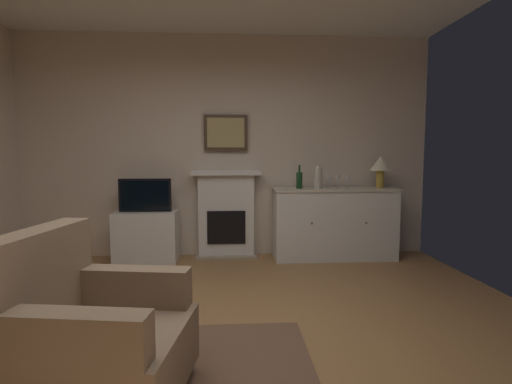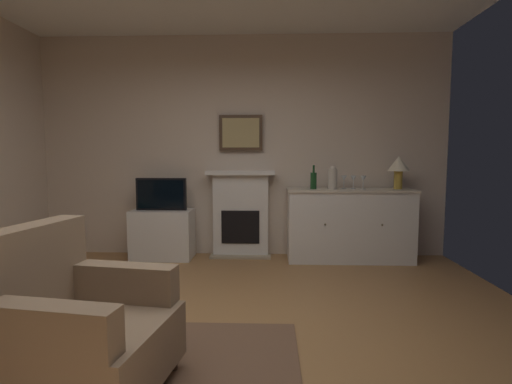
# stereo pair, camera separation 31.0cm
# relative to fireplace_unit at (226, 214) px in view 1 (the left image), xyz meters

# --- Properties ---
(ground_plane) EXTENTS (5.26, 5.34, 0.10)m
(ground_plane) POSITION_rel_fireplace_unit_xyz_m (-0.01, -2.51, -0.60)
(ground_plane) COLOR #9E7042
(ground_plane) RESTS_ON ground
(wall_rear) EXTENTS (5.26, 0.06, 2.81)m
(wall_rear) POSITION_rel_fireplace_unit_xyz_m (-0.01, 0.13, 0.86)
(wall_rear) COLOR beige
(wall_rear) RESTS_ON ground_plane
(fireplace_unit) EXTENTS (0.87, 0.30, 1.10)m
(fireplace_unit) POSITION_rel_fireplace_unit_xyz_m (0.00, 0.00, 0.00)
(fireplace_unit) COLOR white
(fireplace_unit) RESTS_ON ground_plane
(framed_picture) EXTENTS (0.55, 0.04, 0.45)m
(framed_picture) POSITION_rel_fireplace_unit_xyz_m (0.00, 0.05, 1.03)
(framed_picture) COLOR #473323
(sideboard_cabinet) EXTENTS (1.53, 0.49, 0.89)m
(sideboard_cabinet) POSITION_rel_fireplace_unit_xyz_m (1.35, -0.18, -0.10)
(sideboard_cabinet) COLOR white
(sideboard_cabinet) RESTS_ON ground_plane
(table_lamp) EXTENTS (0.26, 0.26, 0.40)m
(table_lamp) POSITION_rel_fireplace_unit_xyz_m (1.92, -0.18, 0.62)
(table_lamp) COLOR #B79338
(table_lamp) RESTS_ON sideboard_cabinet
(wine_bottle) EXTENTS (0.08, 0.08, 0.29)m
(wine_bottle) POSITION_rel_fireplace_unit_xyz_m (0.90, -0.20, 0.45)
(wine_bottle) COLOR #193F1E
(wine_bottle) RESTS_ON sideboard_cabinet
(wine_glass_left) EXTENTS (0.07, 0.07, 0.16)m
(wine_glass_left) POSITION_rel_fireplace_unit_xyz_m (1.28, -0.15, 0.46)
(wine_glass_left) COLOR silver
(wine_glass_left) RESTS_ON sideboard_cabinet
(wine_glass_center) EXTENTS (0.07, 0.07, 0.16)m
(wine_glass_center) POSITION_rel_fireplace_unit_xyz_m (1.39, -0.18, 0.46)
(wine_glass_center) COLOR silver
(wine_glass_center) RESTS_ON sideboard_cabinet
(wine_glass_right) EXTENTS (0.07, 0.07, 0.16)m
(wine_glass_right) POSITION_rel_fireplace_unit_xyz_m (1.50, -0.21, 0.46)
(wine_glass_right) COLOR silver
(wine_glass_right) RESTS_ON sideboard_cabinet
(vase_decorative) EXTENTS (0.11, 0.11, 0.28)m
(vase_decorative) POSITION_rel_fireplace_unit_xyz_m (1.13, -0.23, 0.48)
(vase_decorative) COLOR beige
(vase_decorative) RESTS_ON sideboard_cabinet
(tv_cabinet) EXTENTS (0.75, 0.42, 0.62)m
(tv_cabinet) POSITION_rel_fireplace_unit_xyz_m (-0.98, -0.16, -0.24)
(tv_cabinet) COLOR white
(tv_cabinet) RESTS_ON ground_plane
(tv_set) EXTENTS (0.62, 0.07, 0.40)m
(tv_set) POSITION_rel_fireplace_unit_xyz_m (-0.98, -0.19, 0.27)
(tv_set) COLOR black
(tv_set) RESTS_ON tv_cabinet
(armchair) EXTENTS (0.91, 0.88, 0.92)m
(armchair) POSITION_rel_fireplace_unit_xyz_m (-0.65, -2.99, -0.17)
(armchair) COLOR #8C7259
(armchair) RESTS_ON ground_plane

